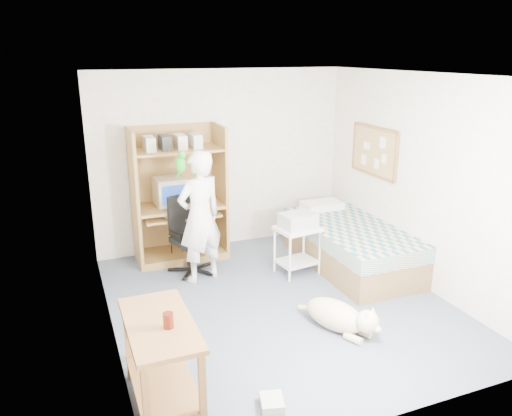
# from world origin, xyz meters

# --- Properties ---
(floor) EXTENTS (4.00, 4.00, 0.00)m
(floor) POSITION_xyz_m (0.00, 0.00, 0.00)
(floor) COLOR #474F60
(floor) RESTS_ON ground
(wall_back) EXTENTS (3.60, 0.02, 2.50)m
(wall_back) POSITION_xyz_m (0.00, 2.00, 1.25)
(wall_back) COLOR beige
(wall_back) RESTS_ON floor
(wall_right) EXTENTS (0.02, 4.00, 2.50)m
(wall_right) POSITION_xyz_m (1.80, 0.00, 1.25)
(wall_right) COLOR beige
(wall_right) RESTS_ON floor
(wall_left) EXTENTS (0.02, 4.00, 2.50)m
(wall_left) POSITION_xyz_m (-1.80, 0.00, 1.25)
(wall_left) COLOR beige
(wall_left) RESTS_ON floor
(ceiling) EXTENTS (3.60, 4.00, 0.02)m
(ceiling) POSITION_xyz_m (0.00, 0.00, 2.50)
(ceiling) COLOR white
(ceiling) RESTS_ON wall_back
(computer_hutch) EXTENTS (1.20, 0.63, 1.80)m
(computer_hutch) POSITION_xyz_m (-0.70, 1.74, 0.82)
(computer_hutch) COLOR brown
(computer_hutch) RESTS_ON floor
(bed) EXTENTS (1.02, 2.02, 0.66)m
(bed) POSITION_xyz_m (1.30, 0.62, 0.29)
(bed) COLOR brown
(bed) RESTS_ON floor
(side_desk) EXTENTS (0.50, 1.00, 0.75)m
(side_desk) POSITION_xyz_m (-1.55, -1.20, 0.49)
(side_desk) COLOR brown
(side_desk) RESTS_ON floor
(corkboard) EXTENTS (0.04, 0.94, 0.66)m
(corkboard) POSITION_xyz_m (1.77, 0.90, 1.45)
(corkboard) COLOR #9C7B46
(corkboard) RESTS_ON wall_right
(office_chair) EXTENTS (0.56, 0.56, 0.98)m
(office_chair) POSITION_xyz_m (-0.70, 1.24, 0.35)
(office_chair) COLOR black
(office_chair) RESTS_ON floor
(person) EXTENTS (0.69, 0.56, 1.63)m
(person) POSITION_xyz_m (-0.63, 0.93, 0.81)
(person) COLOR white
(person) RESTS_ON floor
(parrot) EXTENTS (0.12, 0.21, 0.33)m
(parrot) POSITION_xyz_m (-0.83, 0.95, 1.49)
(parrot) COLOR #12801E
(parrot) RESTS_ON person
(dog) EXTENTS (0.57, 0.93, 0.37)m
(dog) POSITION_xyz_m (0.34, -0.75, 0.16)
(dog) COLOR #D2BA8D
(dog) RESTS_ON floor
(printer_cart) EXTENTS (0.57, 0.48, 0.62)m
(printer_cart) POSITION_xyz_m (0.55, 0.66, 0.41)
(printer_cart) COLOR white
(printer_cart) RESTS_ON floor
(printer) EXTENTS (0.46, 0.38, 0.18)m
(printer) POSITION_xyz_m (0.55, 0.66, 0.71)
(printer) COLOR #ACABA7
(printer) RESTS_ON printer_cart
(crt_monitor) EXTENTS (0.40, 0.42, 0.36)m
(crt_monitor) POSITION_xyz_m (-0.82, 1.75, 0.95)
(crt_monitor) COLOR beige
(crt_monitor) RESTS_ON computer_hutch
(keyboard) EXTENTS (0.47, 0.22, 0.03)m
(keyboard) POSITION_xyz_m (-0.72, 1.58, 0.67)
(keyboard) COLOR beige
(keyboard) RESTS_ON computer_hutch
(pencil_cup) EXTENTS (0.08, 0.08, 0.12)m
(pencil_cup) POSITION_xyz_m (-0.38, 1.65, 0.82)
(pencil_cup) COLOR gold
(pencil_cup) RESTS_ON computer_hutch
(drink_glass) EXTENTS (0.08, 0.08, 0.12)m
(drink_glass) POSITION_xyz_m (-1.50, -1.30, 0.81)
(drink_glass) COLOR #43140A
(drink_glass) RESTS_ON side_desk
(floor_box_a) EXTENTS (0.29, 0.25, 0.10)m
(floor_box_a) POSITION_xyz_m (-1.50, -1.25, 0.05)
(floor_box_a) COLOR white
(floor_box_a) RESTS_ON floor
(floor_box_b) EXTENTS (0.23, 0.26, 0.08)m
(floor_box_b) POSITION_xyz_m (-0.76, -1.55, 0.04)
(floor_box_b) COLOR #B3B3AE
(floor_box_b) RESTS_ON floor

